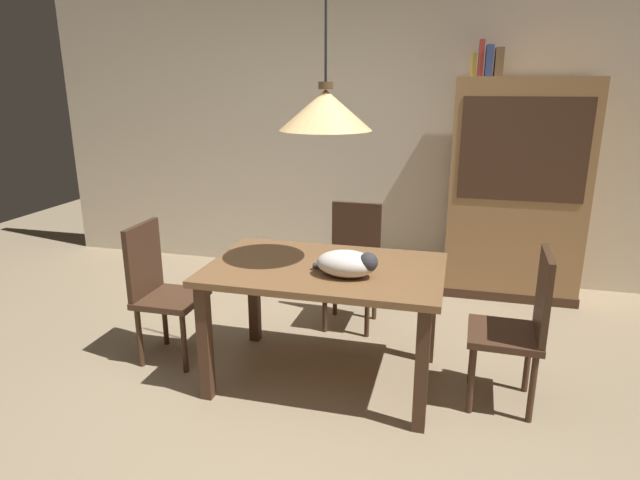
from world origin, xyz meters
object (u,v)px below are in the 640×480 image
object	(u,v)px
hutch_bookcase	(516,195)
book_brown_thick	(499,62)
cat_sleeping	(348,264)
pendant_lamp	(326,109)
dining_table	(325,282)
chair_far_back	(353,259)
chair_left_side	(160,286)
book_yellow_short	(473,65)
book_blue_wide	(489,61)
chair_right_side	(520,323)
book_red_tall	(481,58)

from	to	relation	value
hutch_bookcase	book_brown_thick	xyz separation A→B (m)	(-0.23, 0.00, 1.07)
cat_sleeping	pendant_lamp	distance (m)	0.86
dining_table	chair_far_back	xyz separation A→B (m)	(0.00, 0.88, -0.14)
dining_table	chair_left_side	bearing A→B (deg)	-179.97
chair_left_side	book_yellow_short	bearing A→B (deg)	43.14
book_blue_wide	book_brown_thick	bearing A→B (deg)	0.00
chair_left_side	chair_far_back	world-z (taller)	same
chair_far_back	book_yellow_short	bearing A→B (deg)	49.38
cat_sleeping	book_brown_thick	distance (m)	2.38
book_blue_wide	book_yellow_short	bearing A→B (deg)	180.00
chair_left_side	book_brown_thick	world-z (taller)	book_brown_thick
book_brown_thick	book_blue_wide	bearing A→B (deg)	180.00
hutch_bookcase	pendant_lamp	bearing A→B (deg)	-124.11
chair_left_side	book_blue_wide	world-z (taller)	book_blue_wide
chair_far_back	hutch_bookcase	xyz separation A→B (m)	(1.21, 0.91, 0.38)
pendant_lamp	book_yellow_short	xyz separation A→B (m)	(0.78, 1.79, 0.28)
chair_far_back	cat_sleeping	bearing A→B (deg)	-80.68
chair_right_side	chair_far_back	size ratio (longest dim) A/B	1.00
dining_table	chair_left_side	size ratio (longest dim) A/B	1.51
book_yellow_short	book_red_tall	size ratio (longest dim) A/B	0.71
book_red_tall	book_blue_wide	xyz separation A→B (m)	(0.06, 0.00, -0.02)
chair_right_side	book_red_tall	world-z (taller)	book_red_tall
chair_far_back	book_blue_wide	distance (m)	1.94
chair_far_back	book_red_tall	bearing A→B (deg)	47.39
book_brown_thick	book_red_tall	bearing A→B (deg)	180.00
pendant_lamp	book_brown_thick	bearing A→B (deg)	61.33
chair_left_side	chair_right_side	distance (m)	2.26
chair_left_side	chair_far_back	bearing A→B (deg)	37.89
chair_left_side	pendant_lamp	world-z (taller)	pendant_lamp
chair_right_side	hutch_bookcase	world-z (taller)	hutch_bookcase
cat_sleeping	book_red_tall	distance (m)	2.35
book_red_tall	chair_right_side	bearing A→B (deg)	-80.93
hutch_bookcase	book_red_tall	xyz separation A→B (m)	(-0.37, 0.00, 1.10)
book_blue_wide	book_red_tall	bearing A→B (deg)	180.00
chair_left_side	book_yellow_short	world-z (taller)	book_yellow_short
chair_right_side	book_brown_thick	bearing A→B (deg)	94.72
dining_table	chair_left_side	distance (m)	1.14
chair_right_side	book_blue_wide	xyz separation A→B (m)	(-0.22, 1.79, 1.46)
dining_table	hutch_bookcase	xyz separation A→B (m)	(1.21, 1.79, 0.24)
dining_table	cat_sleeping	size ratio (longest dim) A/B	3.58
chair_left_side	book_red_tall	size ratio (longest dim) A/B	3.32
book_yellow_short	cat_sleeping	bearing A→B (deg)	-107.73
chair_far_back	book_brown_thick	xyz separation A→B (m)	(0.98, 0.91, 1.45)
chair_left_side	book_red_tall	bearing A→B (deg)	42.30
chair_right_side	book_brown_thick	distance (m)	2.31
book_yellow_short	book_blue_wide	xyz separation A→B (m)	(0.12, 0.00, 0.03)
book_brown_thick	chair_right_side	bearing A→B (deg)	-85.28
chair_far_back	book_brown_thick	distance (m)	1.97
chair_far_back	pendant_lamp	size ratio (longest dim) A/B	0.72
cat_sleeping	chair_far_back	bearing A→B (deg)	99.32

